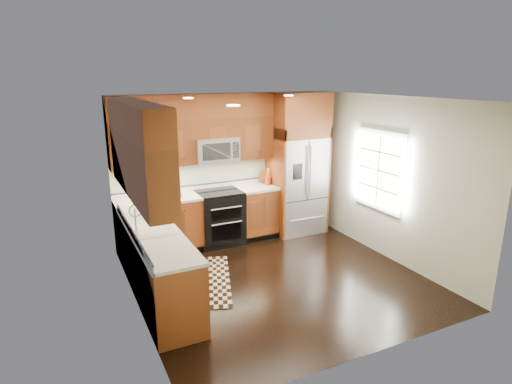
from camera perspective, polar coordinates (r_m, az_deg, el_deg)
name	(u,v)px	position (r m, az deg, el deg)	size (l,w,h in m)	color
ground	(277,278)	(6.45, 2.83, -11.39)	(4.00, 4.00, 0.00)	black
wall_back	(225,167)	(7.74, -4.16, 3.40)	(4.00, 0.02, 2.60)	#AFB5A2
wall_left	(132,213)	(5.35, -16.19, -2.72)	(0.02, 4.00, 2.60)	#AFB5A2
wall_right	(388,179)	(7.13, 17.23, 1.70)	(0.02, 4.00, 2.60)	#AFB5A2
window	(379,170)	(7.24, 16.09, 2.80)	(0.04, 1.10, 1.30)	white
base_cabinets	(177,243)	(6.61, -10.43, -6.67)	(2.85, 3.00, 0.90)	brown
countertop	(183,210)	(6.59, -9.71, -2.35)	(2.86, 3.01, 0.04)	silver
upper_cabinets	(174,137)	(6.40, -10.88, 7.23)	(2.85, 3.00, 1.15)	brown
range	(220,218)	(7.57, -4.86, -3.41)	(0.76, 0.67, 0.95)	black
microwave	(215,150)	(7.40, -5.44, 5.65)	(0.76, 0.40, 0.42)	#B2B2B7
refrigerator	(298,164)	(7.98, 5.56, 3.77)	(0.98, 0.75, 2.60)	#B2B2B7
sink_faucet	(152,228)	(5.70, -13.74, -4.67)	(0.54, 0.44, 0.37)	#B2B2B7
rug	(196,281)	(6.41, -7.99, -11.65)	(0.97, 1.62, 0.01)	black
knife_block	(176,189)	(7.19, -10.57, 0.35)	(0.12, 0.16, 0.31)	tan
utensil_crock	(268,179)	(7.85, 1.60, 1.73)	(0.12, 0.12, 0.31)	#A83714
cutting_board	(266,183)	(7.99, 1.29, 1.24)	(0.26, 0.26, 0.02)	brown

